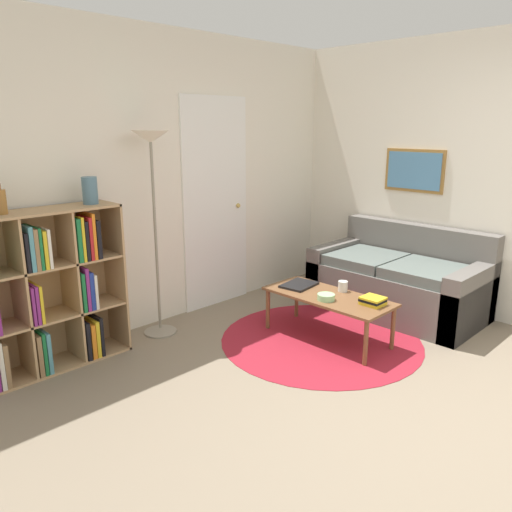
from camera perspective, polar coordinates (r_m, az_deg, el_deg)
ground_plane at (r=3.33m, az=21.43°, el=-18.76°), size 14.00×14.00×0.00m
wall_back at (r=4.63m, az=-9.95°, el=8.40°), size 7.13×0.11×2.60m
wall_right at (r=5.30m, az=18.40°, el=8.78°), size 0.08×5.74×2.60m
rug at (r=4.36m, az=7.41°, el=-9.46°), size 1.70×1.70×0.01m
bookshelf at (r=3.97m, az=-23.51°, el=-4.01°), size 1.14×0.34×1.20m
floor_lamp at (r=4.21m, az=-11.80°, el=9.87°), size 0.31×0.31×1.74m
couch at (r=5.09m, az=16.17°, el=-2.89°), size 0.87×1.58×0.83m
coffee_table at (r=4.28m, az=8.22°, el=-4.95°), size 0.48×1.10×0.39m
laptop at (r=4.47m, az=4.93°, el=-3.30°), size 0.35×0.27×0.02m
bowl at (r=4.14m, az=8.01°, el=-4.67°), size 0.14×0.14×0.05m
book_stack_on_table at (r=4.10m, az=13.21°, el=-5.00°), size 0.16×0.18×0.07m
cup at (r=4.37m, az=9.89°, el=-3.43°), size 0.08×0.08×0.09m
bottle_right at (r=3.77m, az=-27.20°, el=5.57°), size 0.08×0.08×0.21m
vase_on_shelf at (r=4.00m, az=-18.45°, el=7.12°), size 0.11×0.11×0.21m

